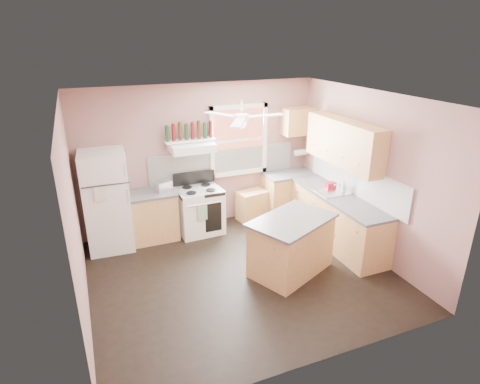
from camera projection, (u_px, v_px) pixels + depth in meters
name	position (u px, v px, depth m)	size (l,w,h in m)	color
floor	(241.00, 274.00, 6.27)	(4.50, 4.50, 0.00)	black
ceiling	(242.00, 99.00, 5.27)	(4.50, 4.50, 0.00)	white
wall_back	(200.00, 156.00, 7.51)	(4.50, 0.05, 2.70)	#8E645E
wall_right	(370.00, 174.00, 6.57)	(0.05, 4.00, 2.70)	#8E645E
wall_left	(72.00, 219.00, 4.97)	(0.05, 4.00, 2.70)	#8E645E
backsplash_back	(224.00, 163.00, 7.70)	(2.90, 0.03, 0.55)	white
backsplash_right	(355.00, 179.00, 6.88)	(0.03, 2.60, 0.55)	white
window_view	(238.00, 140.00, 7.65)	(1.00, 0.02, 1.20)	brown
window_frame	(239.00, 141.00, 7.62)	(1.16, 0.07, 1.36)	white
refrigerator	(107.00, 201.00, 6.76)	(0.73, 0.71, 1.73)	white
base_cabinet_left	(151.00, 217.00, 7.20)	(0.90, 0.60, 0.86)	#A98446
counter_left	(149.00, 194.00, 7.03)	(0.92, 0.62, 0.04)	#4B4B4D
toaster	(163.00, 186.00, 7.06)	(0.28, 0.16, 0.18)	silver
stove	(200.00, 211.00, 7.45)	(0.80, 0.64, 0.86)	white
range_hood	(192.00, 147.00, 7.10)	(0.78, 0.50, 0.14)	white
bottle_shelf	(190.00, 140.00, 7.16)	(0.90, 0.26, 0.03)	white
cart	(252.00, 206.00, 8.00)	(0.56, 0.37, 0.56)	#A98446
base_cabinet_corner	(289.00, 195.00, 8.19)	(1.00, 0.60, 0.86)	#A98446
base_cabinet_right	(337.00, 221.00, 7.05)	(0.60, 2.20, 0.86)	#A98446
counter_corner	(290.00, 174.00, 8.02)	(1.02, 0.62, 0.04)	#4B4B4D
counter_right	(339.00, 197.00, 6.88)	(0.62, 2.22, 0.04)	#4B4B4D
sink	(332.00, 192.00, 7.05)	(0.55, 0.45, 0.03)	silver
faucet	(340.00, 187.00, 7.08)	(0.03, 0.03, 0.14)	silver
upper_cabinet_right	(344.00, 143.00, 6.77)	(0.33, 1.80, 0.76)	#A98446
upper_cabinet_corner	(298.00, 121.00, 7.83)	(0.60, 0.33, 0.52)	#A98446
paper_towel	(301.00, 152.00, 8.14)	(0.12, 0.12, 0.26)	white
island	(291.00, 246.00, 6.20)	(1.22, 0.77, 0.86)	#A98446
island_top	(292.00, 220.00, 6.03)	(1.29, 0.85, 0.04)	#4B4B4D
ceiling_fan_hub	(242.00, 117.00, 5.37)	(0.20, 0.20, 0.08)	white
soap_bottle	(344.00, 187.00, 6.98)	(0.09, 0.09, 0.23)	silver
red_caddy	(331.00, 185.00, 7.23)	(0.18, 0.12, 0.10)	#A20D20
wine_bottles	(189.00, 132.00, 7.10)	(0.86, 0.06, 0.31)	#143819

